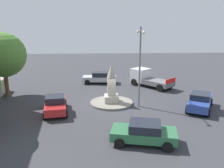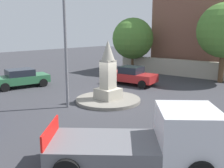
{
  "view_description": "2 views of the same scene",
  "coord_description": "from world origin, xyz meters",
  "px_view_note": "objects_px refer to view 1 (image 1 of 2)",
  "views": [
    {
      "loc": [
        -21.62,
        1.15,
        7.44
      ],
      "look_at": [
        0.38,
        -0.07,
        1.85
      ],
      "focal_mm": 38.16,
      "sensor_mm": 36.0,
      "label": 1
    },
    {
      "loc": [
        10.58,
        -11.12,
        4.42
      ],
      "look_at": [
        0.9,
        -0.61,
        1.35
      ],
      "focal_mm": 40.47,
      "sensor_mm": 36.0,
      "label": 2
    }
  ],
  "objects_px": {
    "car_blue_parked_left": "(200,101)",
    "streetlamp": "(140,59)",
    "car_red_near_island": "(55,104)",
    "tree_near_wall": "(3,55)",
    "monument": "(111,87)",
    "car_green_waiting": "(144,132)",
    "truck_white_passing": "(148,78)",
    "car_silver_far_side": "(100,78)"
  },
  "relations": [
    {
      "from": "streetlamp",
      "to": "car_red_near_island",
      "type": "relative_size",
      "value": 1.69
    },
    {
      "from": "car_blue_parked_left",
      "to": "car_red_near_island",
      "type": "xyz_separation_m",
      "value": [
        -0.06,
        12.72,
        -0.03
      ]
    },
    {
      "from": "tree_near_wall",
      "to": "car_green_waiting",
      "type": "bearing_deg",
      "value": -131.06
    },
    {
      "from": "streetlamp",
      "to": "car_silver_far_side",
      "type": "bearing_deg",
      "value": 21.51
    },
    {
      "from": "car_red_near_island",
      "to": "tree_near_wall",
      "type": "bearing_deg",
      "value": 49.34
    },
    {
      "from": "car_green_waiting",
      "to": "truck_white_passing",
      "type": "distance_m",
      "value": 14.65
    },
    {
      "from": "car_green_waiting",
      "to": "car_red_near_island",
      "type": "height_order",
      "value": "car_red_near_island"
    },
    {
      "from": "monument",
      "to": "car_silver_far_side",
      "type": "bearing_deg",
      "value": 7.62
    },
    {
      "from": "car_blue_parked_left",
      "to": "tree_near_wall",
      "type": "relative_size",
      "value": 0.71
    },
    {
      "from": "car_red_near_island",
      "to": "tree_near_wall",
      "type": "height_order",
      "value": "tree_near_wall"
    },
    {
      "from": "car_silver_far_side",
      "to": "truck_white_passing",
      "type": "bearing_deg",
      "value": -106.12
    },
    {
      "from": "car_silver_far_side",
      "to": "tree_near_wall",
      "type": "bearing_deg",
      "value": 117.77
    },
    {
      "from": "monument",
      "to": "car_red_near_island",
      "type": "xyz_separation_m",
      "value": [
        -2.04,
        4.94,
        -0.93
      ]
    },
    {
      "from": "car_silver_far_side",
      "to": "car_blue_parked_left",
      "type": "bearing_deg",
      "value": -138.79
    },
    {
      "from": "car_blue_parked_left",
      "to": "streetlamp",
      "type": "bearing_deg",
      "value": 78.41
    },
    {
      "from": "car_silver_far_side",
      "to": "monument",
      "type": "bearing_deg",
      "value": -172.38
    },
    {
      "from": "car_green_waiting",
      "to": "car_blue_parked_left",
      "type": "relative_size",
      "value": 0.94
    },
    {
      "from": "car_red_near_island",
      "to": "car_blue_parked_left",
      "type": "bearing_deg",
      "value": -89.72
    },
    {
      "from": "monument",
      "to": "tree_near_wall",
      "type": "distance_m",
      "value": 11.56
    },
    {
      "from": "car_red_near_island",
      "to": "truck_white_passing",
      "type": "height_order",
      "value": "truck_white_passing"
    },
    {
      "from": "monument",
      "to": "car_green_waiting",
      "type": "xyz_separation_m",
      "value": [
        -7.86,
        -1.65,
        -0.95
      ]
    },
    {
      "from": "streetlamp",
      "to": "car_green_waiting",
      "type": "height_order",
      "value": "streetlamp"
    },
    {
      "from": "car_blue_parked_left",
      "to": "car_green_waiting",
      "type": "bearing_deg",
      "value": 133.82
    },
    {
      "from": "monument",
      "to": "car_silver_far_side",
      "type": "xyz_separation_m",
      "value": [
        8.15,
        1.09,
        -0.94
      ]
    },
    {
      "from": "streetlamp",
      "to": "car_red_near_island",
      "type": "height_order",
      "value": "streetlamp"
    },
    {
      "from": "car_green_waiting",
      "to": "car_silver_far_side",
      "type": "bearing_deg",
      "value": 9.73
    },
    {
      "from": "monument",
      "to": "car_red_near_island",
      "type": "height_order",
      "value": "monument"
    },
    {
      "from": "streetlamp",
      "to": "monument",
      "type": "bearing_deg",
      "value": 70.15
    },
    {
      "from": "streetlamp",
      "to": "car_blue_parked_left",
      "type": "distance_m",
      "value": 6.52
    },
    {
      "from": "car_blue_parked_left",
      "to": "car_red_near_island",
      "type": "relative_size",
      "value": 1.11
    },
    {
      "from": "streetlamp",
      "to": "car_red_near_island",
      "type": "xyz_separation_m",
      "value": [
        -1.15,
        7.41,
        -3.65
      ]
    },
    {
      "from": "monument",
      "to": "streetlamp",
      "type": "xyz_separation_m",
      "value": [
        -0.89,
        -2.47,
        2.72
      ]
    },
    {
      "from": "car_blue_parked_left",
      "to": "tree_near_wall",
      "type": "height_order",
      "value": "tree_near_wall"
    },
    {
      "from": "monument",
      "to": "car_blue_parked_left",
      "type": "relative_size",
      "value": 0.77
    },
    {
      "from": "car_silver_far_side",
      "to": "truck_white_passing",
      "type": "relative_size",
      "value": 0.82
    },
    {
      "from": "car_blue_parked_left",
      "to": "car_silver_far_side",
      "type": "height_order",
      "value": "car_blue_parked_left"
    },
    {
      "from": "car_blue_parked_left",
      "to": "truck_white_passing",
      "type": "height_order",
      "value": "truck_white_passing"
    },
    {
      "from": "car_blue_parked_left",
      "to": "car_silver_far_side",
      "type": "xyz_separation_m",
      "value": [
        10.13,
        8.87,
        -0.03
      ]
    },
    {
      "from": "tree_near_wall",
      "to": "streetlamp",
      "type": "bearing_deg",
      "value": -106.37
    },
    {
      "from": "monument",
      "to": "tree_near_wall",
      "type": "xyz_separation_m",
      "value": [
        3.02,
        10.83,
        2.68
      ]
    },
    {
      "from": "car_green_waiting",
      "to": "truck_white_passing",
      "type": "xyz_separation_m",
      "value": [
        14.32,
        -3.11,
        0.23
      ]
    },
    {
      "from": "monument",
      "to": "car_green_waiting",
      "type": "bearing_deg",
      "value": -168.11
    }
  ]
}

